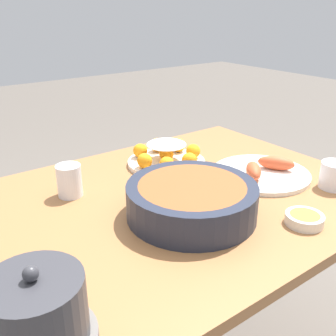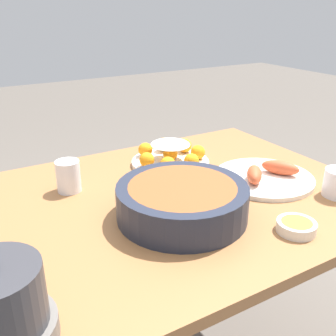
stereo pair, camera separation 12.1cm
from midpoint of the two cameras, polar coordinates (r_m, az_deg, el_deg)
dining_table at (r=1.17m, az=2.60°, el=-9.13°), size 1.20×0.87×0.75m
cake_plate at (r=1.33m, az=2.99°, el=1.61°), size 0.26×0.26×0.08m
serving_bowl at (r=1.01m, az=5.53°, el=-4.78°), size 0.34×0.34×0.09m
sauce_bowl at (r=1.02m, az=21.43°, el=-7.98°), size 0.10×0.10×0.03m
seafood_platter at (r=1.27m, az=16.53°, el=-1.20°), size 0.31×0.31×0.06m
cup_near at (r=1.16m, az=-11.40°, el=-1.24°), size 0.07×0.07×0.09m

